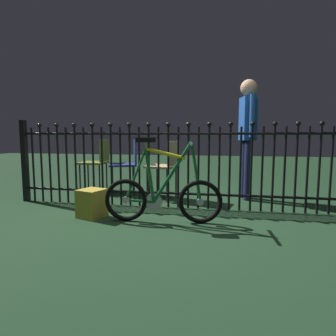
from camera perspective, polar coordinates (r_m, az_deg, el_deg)
ground_plane at (r=3.20m, az=-0.33°, el=-10.19°), size 20.00×20.00×0.00m
iron_fence at (r=3.64m, az=0.58°, el=1.01°), size 4.27×0.07×1.12m
bicycle at (r=3.05m, az=-1.12°, el=-5.18°), size 1.25×0.40×0.89m
chair_olive at (r=4.84m, az=-13.62°, el=1.68°), size 0.43×0.43×0.85m
chair_tan at (r=4.13m, az=-0.29°, el=0.98°), size 0.48×0.48×0.83m
chair_navy at (r=4.50m, az=-7.90°, el=1.39°), size 0.52×0.52×0.84m
person_visitor at (r=4.27m, az=15.37°, el=7.52°), size 0.24×0.47×1.68m
display_crate at (r=3.38m, az=-14.73°, el=-6.72°), size 0.33×0.33×0.32m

